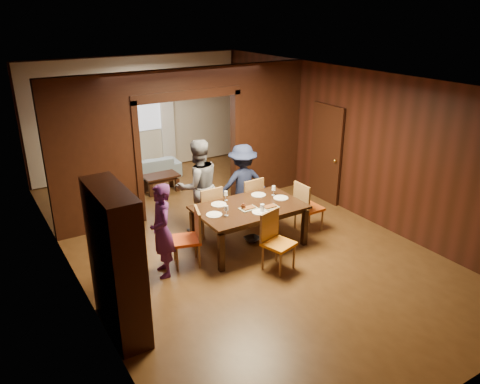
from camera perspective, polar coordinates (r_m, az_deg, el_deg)
floor at (r=8.70m, az=-1.28°, el=-5.56°), size 9.00×9.00×0.00m
ceiling at (r=7.80m, az=-1.46°, el=13.70°), size 5.50×9.00×0.02m
room_walls at (r=9.73m, az=-7.05°, el=6.79°), size 5.52×9.01×2.90m
person_purple at (r=7.35m, az=-9.50°, el=-4.68°), size 0.45×0.61×1.52m
person_grey at (r=8.66m, az=-5.13°, el=0.69°), size 0.88×0.70×1.78m
person_navy at (r=9.06m, az=0.32°, el=1.02°), size 1.11×0.77×1.57m
sofa at (r=11.76m, az=-11.78°, el=2.83°), size 1.85×0.80×0.53m
serving_bowl at (r=8.24m, az=1.54°, el=-1.10°), size 0.29×0.29×0.07m
dining_table at (r=8.27m, az=1.11°, el=-4.15°), size 1.86×1.16×0.76m
coffee_table at (r=10.89m, az=-9.60°, el=1.08°), size 0.80×0.50×0.40m
chair_left at (r=7.68m, az=-6.59°, el=-5.59°), size 0.55×0.55×0.97m
chair_right at (r=8.89m, az=8.45°, el=-1.74°), size 0.44×0.44×0.97m
chair_far_l at (r=8.66m, az=-4.06°, el=-2.21°), size 0.44×0.44×0.97m
chair_far_r at (r=9.06m, az=0.95°, el=-1.02°), size 0.46×0.46×0.97m
chair_near at (r=7.53m, az=4.75°, el=-6.11°), size 0.55×0.55×0.97m
hutch at (r=6.13m, az=-14.84°, el=-8.31°), size 0.40×1.20×2.00m
door_right at (r=10.18m, az=10.44°, el=4.61°), size 0.06×0.90×2.10m
window_far at (r=12.00m, az=-12.38°, el=10.27°), size 1.20×0.03×1.30m
curtain_left at (r=11.83m, az=-15.57°, el=7.59°), size 0.35×0.06×2.40m
curtain_right at (r=12.32m, az=-8.84°, el=8.67°), size 0.35×0.06×2.40m
plate_left at (r=7.79m, az=-3.17°, el=-2.77°), size 0.27×0.27×0.01m
plate_far_l at (r=8.18m, az=-2.61°, el=-1.51°), size 0.27×0.27×0.01m
plate_far_r at (r=8.58m, az=2.27°, el=-0.34°), size 0.27×0.27×0.01m
plate_right at (r=8.47m, az=4.99°, el=-0.72°), size 0.27×0.27×0.01m
plate_near at (r=7.88m, az=2.45°, el=-2.45°), size 0.27×0.27×0.01m
platter_a at (r=7.99m, az=1.04°, el=-1.98°), size 0.30×0.20×0.04m
platter_b at (r=8.06m, az=3.65°, el=-1.81°), size 0.30×0.20×0.04m
wineglass_left at (r=7.72m, az=-1.68°, el=-2.30°), size 0.08×0.08×0.18m
wineglass_far at (r=8.31m, az=-1.75°, el=-0.46°), size 0.08×0.08×0.18m
wineglass_right at (r=8.57m, az=4.12°, el=0.18°), size 0.08×0.08×0.18m
tumbler at (r=7.87m, az=2.73°, el=-1.98°), size 0.07×0.07×0.14m
condiment_jar at (r=7.96m, az=0.41°, el=-1.77°), size 0.08×0.08×0.11m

